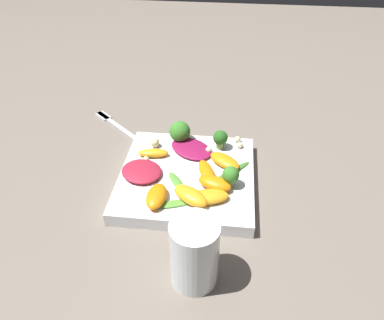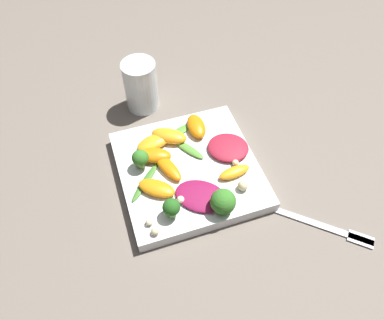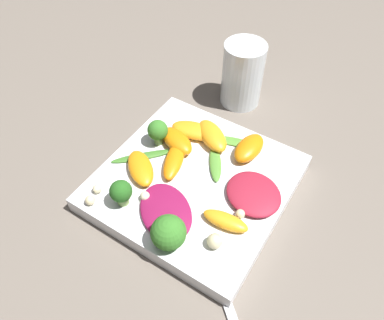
# 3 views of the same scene
# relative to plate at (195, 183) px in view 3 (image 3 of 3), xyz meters

# --- Properties ---
(ground_plane) EXTENTS (2.40, 2.40, 0.00)m
(ground_plane) POSITION_rel_plate_xyz_m (0.00, 0.00, -0.01)
(ground_plane) COLOR #6B6056
(plate) EXTENTS (0.25, 0.25, 0.03)m
(plate) POSITION_rel_plate_xyz_m (0.00, 0.00, 0.00)
(plate) COLOR white
(plate) RESTS_ON ground_plane
(drinking_glass) EXTENTS (0.07, 0.07, 0.11)m
(drinking_glass) POSITION_rel_plate_xyz_m (-0.04, 0.20, 0.04)
(drinking_glass) COLOR white
(drinking_glass) RESTS_ON ground_plane
(radicchio_leaf_0) EXTENTS (0.10, 0.09, 0.01)m
(radicchio_leaf_0) POSITION_rel_plate_xyz_m (0.08, 0.01, 0.02)
(radicchio_leaf_0) COLOR maroon
(radicchio_leaf_0) RESTS_ON plate
(radicchio_leaf_1) EXTENTS (0.11, 0.10, 0.01)m
(radicchio_leaf_1) POSITION_rel_plate_xyz_m (-0.00, -0.07, 0.02)
(radicchio_leaf_1) COLOR maroon
(radicchio_leaf_1) RESTS_ON plate
(orange_segment_0) EXTENTS (0.05, 0.08, 0.02)m
(orange_segment_0) POSITION_rel_plate_xyz_m (-0.04, 0.01, 0.02)
(orange_segment_0) COLOR orange
(orange_segment_0) RESTS_ON plate
(orange_segment_1) EXTENTS (0.06, 0.03, 0.01)m
(orange_segment_1) POSITION_rel_plate_xyz_m (0.07, -0.04, 0.02)
(orange_segment_1) COLOR orange
(orange_segment_1) RESTS_ON plate
(orange_segment_2) EXTENTS (0.07, 0.05, 0.02)m
(orange_segment_2) POSITION_rel_plate_xyz_m (-0.05, 0.04, 0.02)
(orange_segment_2) COLOR orange
(orange_segment_2) RESTS_ON plate
(orange_segment_3) EXTENTS (0.04, 0.06, 0.02)m
(orange_segment_3) POSITION_rel_plate_xyz_m (0.04, 0.08, 0.02)
(orange_segment_3) COLOR orange
(orange_segment_3) RESTS_ON plate
(orange_segment_4) EXTENTS (0.08, 0.05, 0.02)m
(orange_segment_4) POSITION_rel_plate_xyz_m (-0.04, 0.07, 0.02)
(orange_segment_4) COLOR orange
(orange_segment_4) RESTS_ON plate
(orange_segment_5) EXTENTS (0.07, 0.07, 0.02)m
(orange_segment_5) POSITION_rel_plate_xyz_m (-0.07, -0.03, 0.02)
(orange_segment_5) COLOR orange
(orange_segment_5) RESTS_ON plate
(orange_segment_6) EXTENTS (0.07, 0.07, 0.02)m
(orange_segment_6) POSITION_rel_plate_xyz_m (-0.02, 0.07, 0.02)
(orange_segment_6) COLOR orange
(orange_segment_6) RESTS_ON plate
(broccoli_floret_0) EXTENTS (0.03, 0.03, 0.04)m
(broccoli_floret_0) POSITION_rel_plate_xyz_m (-0.08, 0.03, 0.04)
(broccoli_floret_0) COLOR #7A9E51
(broccoli_floret_0) RESTS_ON plate
(broccoli_floret_1) EXTENTS (0.03, 0.03, 0.04)m
(broccoli_floret_1) POSITION_rel_plate_xyz_m (-0.06, -0.08, 0.03)
(broccoli_floret_1) COLOR #7A9E51
(broccoli_floret_1) RESTS_ON plate
(broccoli_floret_2) EXTENTS (0.04, 0.04, 0.04)m
(broccoli_floret_2) POSITION_rel_plate_xyz_m (0.03, -0.10, 0.03)
(broccoli_floret_2) COLOR #84AD5B
(broccoli_floret_2) RESTS_ON plate
(arugula_sprig_0) EXTENTS (0.07, 0.04, 0.00)m
(arugula_sprig_0) POSITION_rel_plate_xyz_m (0.01, 0.09, 0.01)
(arugula_sprig_0) COLOR #518E33
(arugula_sprig_0) RESTS_ON plate
(arugula_sprig_1) EXTENTS (0.05, 0.07, 0.01)m
(arugula_sprig_1) POSITION_rel_plate_xyz_m (0.01, 0.04, 0.02)
(arugula_sprig_1) COLOR #518E33
(arugula_sprig_1) RESTS_ON plate
(arugula_sprig_2) EXTENTS (0.07, 0.08, 0.00)m
(arugula_sprig_2) POSITION_rel_plate_xyz_m (-0.08, -0.01, 0.01)
(arugula_sprig_2) COLOR #3D7528
(arugula_sprig_2) RESTS_ON plate
(macadamia_nut_0) EXTENTS (0.01, 0.01, 0.01)m
(macadamia_nut_0) POSITION_rel_plate_xyz_m (0.08, -0.02, 0.02)
(macadamia_nut_0) COLOR beige
(macadamia_nut_0) RESTS_ON plate
(macadamia_nut_1) EXTENTS (0.02, 0.02, 0.02)m
(macadamia_nut_1) POSITION_rel_plate_xyz_m (0.07, -0.07, 0.02)
(macadamia_nut_1) COLOR beige
(macadamia_nut_1) RESTS_ON plate
(macadamia_nut_2) EXTENTS (0.01, 0.01, 0.01)m
(macadamia_nut_2) POSITION_rel_plate_xyz_m (-0.04, -0.07, 0.02)
(macadamia_nut_2) COLOR beige
(macadamia_nut_2) RESTS_ON plate
(macadamia_nut_3) EXTENTS (0.01, 0.01, 0.01)m
(macadamia_nut_3) POSITION_rel_plate_xyz_m (-0.09, -0.11, 0.02)
(macadamia_nut_3) COLOR beige
(macadamia_nut_3) RESTS_ON plate
(macadamia_nut_4) EXTENTS (0.01, 0.01, 0.01)m
(macadamia_nut_4) POSITION_rel_plate_xyz_m (-0.10, -0.09, 0.02)
(macadamia_nut_4) COLOR beige
(macadamia_nut_4) RESTS_ON plate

